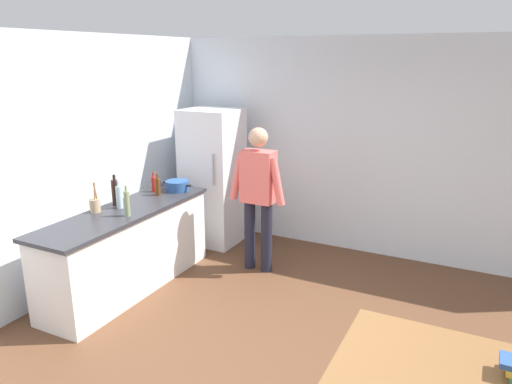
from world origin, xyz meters
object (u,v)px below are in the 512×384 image
Objects in this scene: bottle_sauce_red at (154,184)px; refrigerator at (213,177)px; bottle_wine_dark at (115,192)px; person at (258,190)px; cooking_pot at (177,186)px; bottle_vinegar_tall at (127,203)px; bottle_beer_brown at (158,186)px; utensil_jar at (95,205)px; bottle_water_clear at (119,197)px.

refrigerator is at bearing 74.45° from bottle_sauce_red.
person is at bearing 38.03° from bottle_wine_dark.
cooking_pot is 1.25× the size of bottle_vinegar_tall.
bottle_wine_dark is 1.31× the size of bottle_beer_brown.
bottle_water_clear is at bearing 57.60° from utensil_jar.
bottle_wine_dark reaches higher than bottle_sauce_red.
bottle_sauce_red is at bearing 86.06° from utensil_jar.
refrigerator is 1.83m from utensil_jar.
bottle_beer_brown is at bearing 72.18° from bottle_wine_dark.
bottle_sauce_red is (-1.20, -0.36, 0.02)m from person.
bottle_vinegar_tall is (0.11, -1.01, 0.08)m from cooking_pot.
utensil_jar is 1.07× the size of bottle_water_clear.
person reaches higher than bottle_sauce_red.
person is at bearing 53.86° from bottle_vinegar_tall.
bottle_vinegar_tall is at bearing -33.69° from bottle_water_clear.
utensil_jar is at bearing -103.60° from bottle_beer_brown.
bottle_wine_dark is at bearing -141.97° from person.
bottle_sauce_red is at bearing 86.71° from bottle_wine_dark.
bottle_vinegar_tall is at bearing -126.14° from person.
bottle_beer_brown is at bearing 84.57° from bottle_water_clear.
bottle_beer_brown reaches higher than bottle_sauce_red.
refrigerator reaches higher than bottle_vinegar_tall.
bottle_vinegar_tall reaches higher than bottle_beer_brown.
cooking_pot is at bearing 96.49° from bottle_vinegar_tall.
refrigerator reaches higher than person.
utensil_jar is 1.33× the size of bottle_sauce_red.
person is 5.00× the size of bottle_wine_dark.
utensil_jar is (-0.27, -1.06, 0.02)m from cooking_pot.
utensil_jar is (-0.32, -1.80, 0.08)m from refrigerator.
cooking_pot is (-0.04, -0.74, 0.06)m from refrigerator.
bottle_sauce_red is (-0.25, -0.91, 0.10)m from refrigerator.
refrigerator reaches higher than utensil_jar.
bottle_beer_brown is (0.17, 0.52, -0.04)m from bottle_wine_dark.
person is 1.49m from bottle_vinegar_tall.
utensil_jar is 1.00× the size of bottle_vinegar_tall.
bottle_wine_dark is 0.13m from bottle_water_clear.
refrigerator is 4.50× the size of cooking_pot.
bottle_beer_brown is at bearing -97.00° from refrigerator.
utensil_jar is at bearing -135.42° from person.
person is 1.53m from bottle_water_clear.
bottle_beer_brown is (-0.08, -0.26, 0.05)m from cooking_pot.
bottle_wine_dark is at bearing -93.29° from bottle_sauce_red.
bottle_beer_brown is 0.58m from bottle_water_clear.
refrigerator is 6.00× the size of bottle_water_clear.
bottle_vinegar_tall is (0.20, -0.75, 0.03)m from bottle_beer_brown.
refrigerator is 0.95m from bottle_sauce_red.
bottle_sauce_red reaches higher than cooking_pot.
refrigerator is 5.29× the size of bottle_wine_dark.
person is 1.01m from cooking_pot.
bottle_sauce_red is 0.80× the size of bottle_water_clear.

